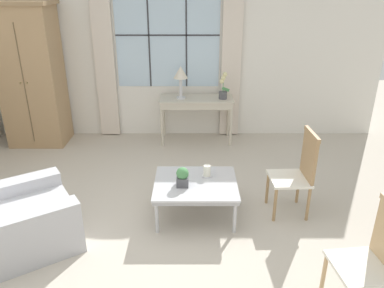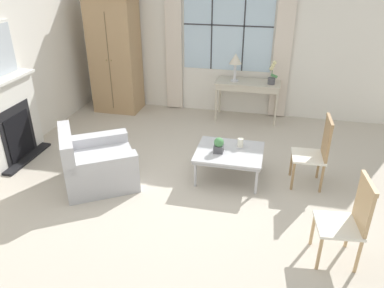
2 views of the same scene
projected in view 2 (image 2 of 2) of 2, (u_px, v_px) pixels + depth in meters
name	position (u px, v px, depth m)	size (l,w,h in m)	color
ground_plane	(193.00, 189.00, 5.20)	(14.00, 14.00, 0.00)	#BCB2A3
wall_back_windowed	(227.00, 42.00, 7.19)	(7.20, 0.14, 2.80)	silver
wall_left	(8.00, 66.00, 5.69)	(0.06, 7.20, 2.80)	silver
fireplace	(9.00, 116.00, 5.66)	(0.34, 1.24, 2.07)	black
armoire	(115.00, 55.00, 7.41)	(0.97, 0.69, 2.27)	tan
console_table	(248.00, 86.00, 7.13)	(1.21, 0.53, 0.76)	beige
table_lamp	(236.00, 60.00, 6.92)	(0.23, 0.23, 0.53)	silver
potted_orchid	(272.00, 75.00, 6.88)	(0.17, 0.14, 0.44)	#4C4C51
armchair_upholstered	(97.00, 165.00, 5.24)	(1.30, 1.29, 0.82)	#B2B2B7
side_chair_wooden	(317.00, 149.00, 5.06)	(0.46, 0.46, 1.01)	white
accent_chair_wooden	(350.00, 217.00, 3.77)	(0.49, 0.49, 0.98)	white
coffee_table	(229.00, 153.00, 5.31)	(0.94, 0.80, 0.43)	#BCBCC1
potted_plant_small	(219.00, 145.00, 5.21)	(0.14, 0.14, 0.22)	#4C4C51
pillar_candle	(240.00, 143.00, 5.37)	(0.12, 0.12, 0.15)	silver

